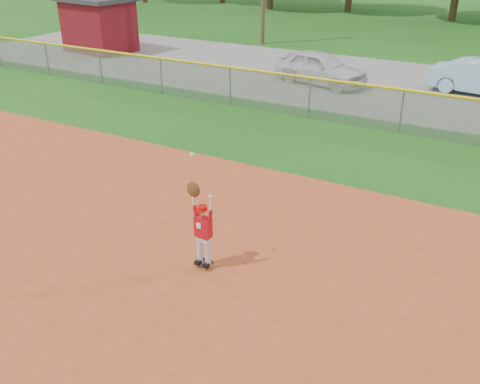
% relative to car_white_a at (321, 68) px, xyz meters
% --- Properties ---
extents(ground, '(120.00, 120.00, 0.00)m').
position_rel_car_white_a_xyz_m(ground, '(1.39, -14.68, -0.75)').
color(ground, '#1B5513').
rests_on(ground, ground).
extents(clay_infield, '(24.00, 16.00, 0.04)m').
position_rel_car_white_a_xyz_m(clay_infield, '(1.39, -17.68, -0.73)').
color(clay_infield, '#A9411E').
rests_on(clay_infield, ground).
extents(parking_strip, '(44.00, 10.00, 0.03)m').
position_rel_car_white_a_xyz_m(parking_strip, '(1.39, 1.32, -0.74)').
color(parking_strip, slate).
rests_on(parking_strip, ground).
extents(car_white_a, '(4.53, 2.62, 1.45)m').
position_rel_car_white_a_xyz_m(car_white_a, '(0.00, 0.00, 0.00)').
color(car_white_a, silver).
rests_on(car_white_a, parking_strip).
extents(utility_shed, '(4.32, 3.57, 2.96)m').
position_rel_car_white_a_xyz_m(utility_shed, '(-13.58, 0.78, 0.76)').
color(utility_shed, '#5F0D13').
rests_on(utility_shed, ground).
extents(outfield_fence, '(40.06, 0.10, 1.55)m').
position_rel_car_white_a_xyz_m(outfield_fence, '(1.39, -4.68, 0.13)').
color(outfield_fence, gray).
rests_on(outfield_fence, ground).
extents(ballplayer, '(0.60, 0.26, 2.41)m').
position_rel_car_white_a_xyz_m(ballplayer, '(3.26, -14.80, 0.25)').
color(ballplayer, silver).
rests_on(ballplayer, ground).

